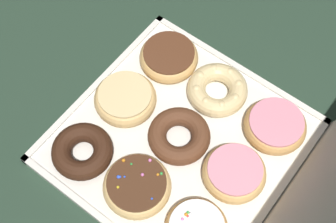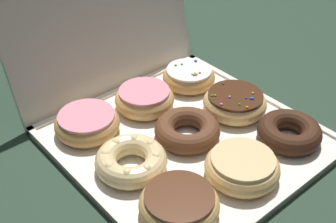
# 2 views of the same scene
# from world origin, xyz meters

# --- Properties ---
(ground_plane) EXTENTS (3.00, 3.00, 0.00)m
(ground_plane) POSITION_xyz_m (0.00, 0.00, 0.00)
(ground_plane) COLOR #233828
(donut_box) EXTENTS (0.42, 0.42, 0.01)m
(donut_box) POSITION_xyz_m (0.00, 0.00, 0.01)
(donut_box) COLOR silver
(donut_box) RESTS_ON ground
(chocolate_frosted_donut_0) EXTENTS (0.12, 0.12, 0.04)m
(chocolate_frosted_donut_0) POSITION_xyz_m (-0.13, -0.12, 0.03)
(chocolate_frosted_donut_0) COLOR tan
(chocolate_frosted_donut_0) RESTS_ON donut_box
(glazed_ring_donut_1) EXTENTS (0.12, 0.12, 0.04)m
(glazed_ring_donut_1) POSITION_xyz_m (-0.00, -0.13, 0.03)
(glazed_ring_donut_1) COLOR #E5B770
(glazed_ring_donut_1) RESTS_ON donut_box
(chocolate_cake_ring_donut_2) EXTENTS (0.11, 0.11, 0.04)m
(chocolate_cake_ring_donut_2) POSITION_xyz_m (0.13, -0.12, 0.03)
(chocolate_cake_ring_donut_2) COLOR #381E11
(chocolate_cake_ring_donut_2) RESTS_ON donut_box
(cruller_donut_3) EXTENTS (0.12, 0.12, 0.04)m
(cruller_donut_3) POSITION_xyz_m (-0.12, -0.00, 0.03)
(cruller_donut_3) COLOR #EACC8C
(cruller_donut_3) RESTS_ON donut_box
(chocolate_cake_ring_donut_4) EXTENTS (0.12, 0.12, 0.04)m
(chocolate_cake_ring_donut_4) POSITION_xyz_m (0.00, -0.00, 0.03)
(chocolate_cake_ring_donut_4) COLOR #59331E
(chocolate_cake_ring_donut_4) RESTS_ON donut_box
(sprinkle_donut_5) EXTENTS (0.12, 0.12, 0.04)m
(sprinkle_donut_5) POSITION_xyz_m (0.12, -0.00, 0.03)
(sprinkle_donut_5) COLOR #E5B770
(sprinkle_donut_5) RESTS_ON donut_box
(pink_frosted_donut_6) EXTENTS (0.12, 0.12, 0.04)m
(pink_frosted_donut_6) POSITION_xyz_m (-0.12, 0.13, 0.03)
(pink_frosted_donut_6) COLOR tan
(pink_frosted_donut_6) RESTS_ON donut_box
(pink_frosted_donut_7) EXTENTS (0.12, 0.12, 0.04)m
(pink_frosted_donut_7) POSITION_xyz_m (-0.00, 0.12, 0.03)
(pink_frosted_donut_7) COLOR tan
(pink_frosted_donut_7) RESTS_ON donut_box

